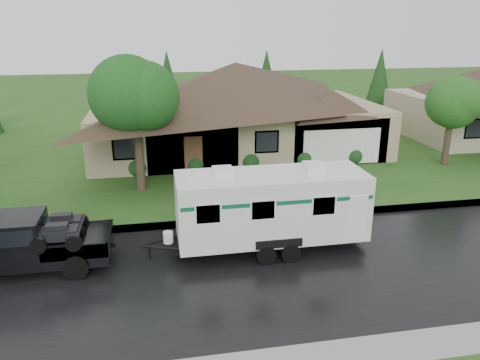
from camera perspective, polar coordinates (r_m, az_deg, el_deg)
The scene contains 10 objects.
ground at distance 18.04m, azimuth 1.03°, elevation -7.91°, with size 140.00×140.00×0.00m, color #224E18.
road at distance 16.31m, azimuth 2.47°, elevation -10.94°, with size 140.00×8.00×0.01m, color black.
curb at distance 20.01m, azimuth -0.27°, elevation -4.91°, with size 140.00×0.50×0.15m, color gray.
lawn at distance 32.00m, azimuth -4.40°, elevation 4.01°, with size 140.00×26.00×0.15m, color #224E18.
house_main at distance 30.51m, azimuth 0.03°, elevation 10.09°, with size 19.44×10.80×6.90m.
tree_left_green at distance 22.86m, azimuth -12.61°, elevation 9.46°, with size 3.89×3.89×6.44m.
tree_right_green at distance 29.42m, azimuth 24.50°, elevation 8.56°, with size 3.18×3.18×5.26m.
shrub_row at distance 26.71m, azimuth 1.22°, elevation 2.43°, with size 13.60×1.00×1.00m.
pickup_truck at distance 17.55m, azimuth -25.56°, elevation -6.83°, with size 5.88×2.23×1.96m.
travel_trailer at distance 17.11m, azimuth 3.82°, elevation -3.13°, with size 7.25×2.55×3.25m.
Camera 1 is at (-3.30, -15.83, 7.98)m, focal length 35.00 mm.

